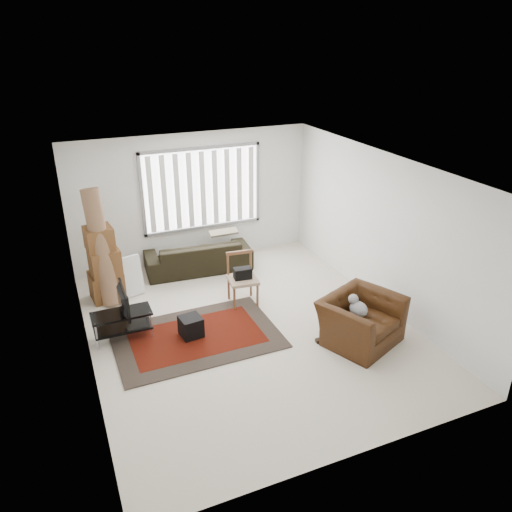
{
  "coord_description": "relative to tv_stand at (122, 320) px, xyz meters",
  "views": [
    {
      "loc": [
        -2.64,
        -6.53,
        4.52
      ],
      "look_at": [
        0.34,
        0.48,
        1.05
      ],
      "focal_mm": 35.0,
      "sensor_mm": 36.0,
      "label": 1
    }
  ],
  "objects": [
    {
      "name": "room",
      "position": [
        1.98,
        -0.0,
        1.42
      ],
      "size": [
        6.0,
        6.02,
        2.71
      ],
      "color": "beige",
      "rests_on": "ground"
    },
    {
      "name": "rolled_rug",
      "position": [
        -0.06,
        1.34,
        0.72
      ],
      "size": [
        0.47,
        0.74,
        2.1
      ],
      "primitive_type": "cylinder",
      "rotation": [
        -0.18,
        0.0,
        0.24
      ],
      "color": "brown",
      "rests_on": "ground"
    },
    {
      "name": "armchair",
      "position": [
        3.42,
        -1.55,
        0.1
      ],
      "size": [
        1.47,
        1.39,
        0.86
      ],
      "rotation": [
        0.0,
        0.0,
        0.4
      ],
      "color": "#391E0B",
      "rests_on": "ground"
    },
    {
      "name": "sofa",
      "position": [
        1.85,
        1.94,
        0.07
      ],
      "size": [
        2.19,
        1.09,
        0.82
      ],
      "primitive_type": "imported",
      "rotation": [
        0.0,
        0.0,
        3.06
      ],
      "color": "black",
      "rests_on": "ground"
    },
    {
      "name": "persian_rug",
      "position": [
        1.07,
        -0.44,
        -0.32
      ],
      "size": [
        2.61,
        1.75,
        0.02
      ],
      "color": "black",
      "rests_on": "ground"
    },
    {
      "name": "subwoofer",
      "position": [
        1.01,
        -0.38,
        -0.15
      ],
      "size": [
        0.37,
        0.37,
        0.33
      ],
      "primitive_type": "cube",
      "rotation": [
        0.0,
        0.0,
        0.12
      ],
      "color": "black",
      "rests_on": "persian_rug"
    },
    {
      "name": "moving_boxes",
      "position": [
        -0.04,
        1.45,
        0.31
      ],
      "size": [
        0.62,
        0.57,
        1.39
      ],
      "color": "brown",
      "rests_on": "ground"
    },
    {
      "name": "tv_stand",
      "position": [
        0.0,
        0.0,
        0.0
      ],
      "size": [
        0.93,
        0.42,
        0.46
      ],
      "color": "black",
      "rests_on": "ground"
    },
    {
      "name": "side_chair",
      "position": [
        2.18,
        0.32,
        0.18
      ],
      "size": [
        0.55,
        0.55,
        0.93
      ],
      "rotation": [
        0.0,
        0.0,
        -0.11
      ],
      "color": "#937A60",
      "rests_on": "ground"
    },
    {
      "name": "white_flatpack",
      "position": [
        0.31,
        1.38,
        0.04
      ],
      "size": [
        0.63,
        0.36,
        0.76
      ],
      "primitive_type": "cube",
      "rotation": [
        -0.17,
        0.0,
        0.26
      ],
      "color": "silver",
      "rests_on": "ground"
    },
    {
      "name": "tv",
      "position": [
        -0.0,
        0.0,
        0.35
      ],
      "size": [
        0.1,
        0.75,
        0.43
      ],
      "primitive_type": "imported",
      "rotation": [
        0.0,
        0.0,
        1.57
      ],
      "color": "black",
      "rests_on": "tv_stand"
    }
  ]
}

